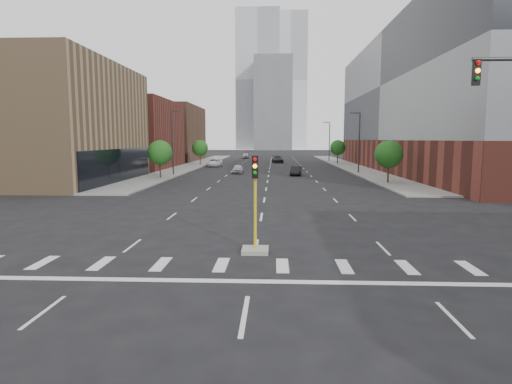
# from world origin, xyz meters

# --- Properties ---
(ground) EXTENTS (400.00, 400.00, 0.00)m
(ground) POSITION_xyz_m (0.00, 0.00, 0.00)
(ground) COLOR black
(ground) RESTS_ON ground
(sidewalk_left_far) EXTENTS (5.00, 92.00, 0.15)m
(sidewalk_left_far) POSITION_xyz_m (-15.00, 74.00, 0.07)
(sidewalk_left_far) COLOR gray
(sidewalk_left_far) RESTS_ON ground
(sidewalk_right_far) EXTENTS (5.00, 92.00, 0.15)m
(sidewalk_right_far) POSITION_xyz_m (15.00, 74.00, 0.07)
(sidewalk_right_far) COLOR gray
(sidewalk_right_far) RESTS_ON ground
(building_left_mid) EXTENTS (20.00, 24.00, 14.00)m
(building_left_mid) POSITION_xyz_m (-27.50, 40.00, 7.00)
(building_left_mid) COLOR #967654
(building_left_mid) RESTS_ON ground
(building_left_far_a) EXTENTS (20.00, 22.00, 12.00)m
(building_left_far_a) POSITION_xyz_m (-27.50, 66.00, 6.00)
(building_left_far_a) COLOR brown
(building_left_far_a) RESTS_ON ground
(building_left_far_b) EXTENTS (20.00, 24.00, 13.00)m
(building_left_far_b) POSITION_xyz_m (-27.50, 92.00, 6.50)
(building_left_far_b) COLOR brown
(building_left_far_b) RESTS_ON ground
(building_right_main) EXTENTS (24.00, 70.00, 22.00)m
(building_right_main) POSITION_xyz_m (29.50, 60.00, 11.00)
(building_right_main) COLOR brown
(building_right_main) RESTS_ON ground
(tower_left) EXTENTS (22.00, 22.00, 70.00)m
(tower_left) POSITION_xyz_m (-8.00, 220.00, 35.00)
(tower_left) COLOR #B2B7BC
(tower_left) RESTS_ON ground
(tower_right) EXTENTS (20.00, 20.00, 80.00)m
(tower_right) POSITION_xyz_m (10.00, 260.00, 40.00)
(tower_right) COLOR #B2B7BC
(tower_right) RESTS_ON ground
(tower_mid) EXTENTS (18.00, 18.00, 44.00)m
(tower_mid) POSITION_xyz_m (0.00, 200.00, 22.00)
(tower_mid) COLOR slate
(tower_mid) RESTS_ON ground
(median_traffic_signal) EXTENTS (1.20, 1.20, 4.40)m
(median_traffic_signal) POSITION_xyz_m (0.00, 8.97, 0.97)
(median_traffic_signal) COLOR #999993
(median_traffic_signal) RESTS_ON ground
(streetlight_right_a) EXTENTS (1.60, 0.22, 9.07)m
(streetlight_right_a) POSITION_xyz_m (13.41, 55.00, 5.01)
(streetlight_right_a) COLOR #2D2D30
(streetlight_right_a) RESTS_ON ground
(streetlight_right_b) EXTENTS (1.60, 0.22, 9.07)m
(streetlight_right_b) POSITION_xyz_m (13.41, 90.00, 5.01)
(streetlight_right_b) COLOR #2D2D30
(streetlight_right_b) RESTS_ON ground
(streetlight_left) EXTENTS (1.60, 0.22, 9.07)m
(streetlight_left) POSITION_xyz_m (-13.41, 50.00, 5.01)
(streetlight_left) COLOR #2D2D30
(streetlight_left) RESTS_ON ground
(tree_left_near) EXTENTS (3.20, 3.20, 4.85)m
(tree_left_near) POSITION_xyz_m (-14.00, 45.00, 3.39)
(tree_left_near) COLOR #382619
(tree_left_near) RESTS_ON ground
(tree_left_far) EXTENTS (3.20, 3.20, 4.85)m
(tree_left_far) POSITION_xyz_m (-14.00, 75.00, 3.39)
(tree_left_far) COLOR #382619
(tree_left_far) RESTS_ON ground
(tree_right_near) EXTENTS (3.20, 3.20, 4.85)m
(tree_right_near) POSITION_xyz_m (14.00, 40.00, 3.39)
(tree_right_near) COLOR #382619
(tree_right_near) RESTS_ON ground
(tree_right_far) EXTENTS (3.20, 3.20, 4.85)m
(tree_right_far) POSITION_xyz_m (14.00, 80.00, 3.39)
(tree_right_far) COLOR #382619
(tree_right_far) RESTS_ON ground
(car_near_left) EXTENTS (1.65, 4.01, 1.36)m
(car_near_left) POSITION_xyz_m (-4.66, 54.24, 0.68)
(car_near_left) COLOR #ABABB0
(car_near_left) RESTS_ON ground
(car_mid_right) EXTENTS (1.88, 4.20, 1.34)m
(car_mid_right) POSITION_xyz_m (3.92, 51.18, 0.67)
(car_mid_right) COLOR black
(car_mid_right) RESTS_ON ground
(car_far_left) EXTENTS (2.64, 5.57, 1.54)m
(car_far_left) POSITION_xyz_m (-10.50, 70.47, 0.77)
(car_far_left) COLOR white
(car_far_left) RESTS_ON ground
(car_deep_right) EXTENTS (2.74, 5.46, 1.52)m
(car_deep_right) POSITION_xyz_m (1.50, 83.97, 0.76)
(car_deep_right) COLOR black
(car_deep_right) RESTS_ON ground
(car_distant) EXTENTS (2.05, 4.49, 1.49)m
(car_distant) POSITION_xyz_m (-6.93, 104.76, 0.75)
(car_distant) COLOR #B9B8BD
(car_distant) RESTS_ON ground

